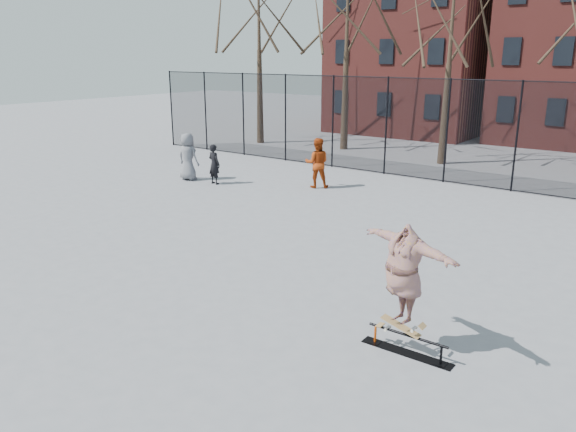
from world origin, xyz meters
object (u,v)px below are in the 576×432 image
Objects in this scene: skate_rail at (407,346)px; bystander_grey at (188,157)px; skater at (404,280)px; bystander_black at (214,164)px; bystander_red at (317,163)px; skateboard at (401,329)px.

skate_rail is 0.86× the size of bystander_grey.
bystander_black is at bearing 168.75° from skater.
bystander_red is at bearing 131.04° from skate_rail.
skateboard is 12.24m from bystander_red.
skater is 1.11× the size of bystander_red.
bystander_grey is at bearing 150.28° from skateboard.
skateboard is at bearing -68.39° from skater.
bystander_grey is (-12.94, 7.31, 0.80)m from skate_rail.
bystander_black is at bearing 178.19° from bystander_grey.
bystander_grey reaches higher than bystander_black.
skateboard is at bearing 153.66° from bystander_black.
skateboard is 13.65m from bystander_black.
bystander_grey is at bearing 171.89° from skater.
bystander_grey is 1.00× the size of bystander_red.
skater is at bearing 96.36° from bystander_red.
bystander_red is at bearing -163.64° from bystander_grey.
bystander_red is at bearing 152.18° from skater.
bystander_black is at bearing 147.44° from skate_rail.
bystander_red is (-7.95, 9.29, 0.53)m from skateboard.
bystander_grey is (-12.81, 7.31, -0.36)m from skater.
skater is 1.11× the size of bystander_grey.
skate_rail is 1.16m from skater.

